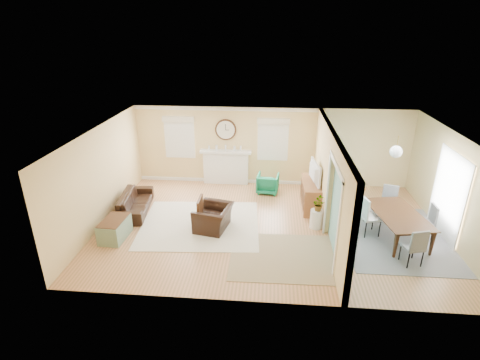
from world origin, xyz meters
name	(u,v)px	position (x,y,z in m)	size (l,w,h in m)	color
floor	(269,226)	(0.00, 0.00, 0.00)	(9.00, 9.00, 0.00)	#9E6F42
wall_back	(271,147)	(0.00, 3.00, 1.30)	(9.00, 0.02, 2.60)	#DDBF7E
wall_front	(268,246)	(0.00, -3.00, 1.30)	(9.00, 0.02, 2.60)	#DDBF7E
wall_left	(101,176)	(-4.50, 0.00, 1.30)	(0.02, 6.00, 2.60)	#DDBF7E
wall_right	(453,188)	(4.50, 0.00, 1.30)	(0.02, 6.00, 2.60)	#DDBF7E
ceiling	(272,133)	(0.00, 0.00, 2.60)	(9.00, 6.00, 0.02)	white
partition	(329,178)	(1.51, 0.28, 1.36)	(0.17, 6.00, 2.60)	#DDBF7E
fireplace	(226,166)	(-1.50, 2.88, 0.60)	(1.70, 0.30, 1.17)	white
wall_clock	(226,130)	(-1.50, 2.97, 1.85)	(0.70, 0.07, 0.70)	#462A15
window_left	(179,134)	(-3.05, 2.95, 1.66)	(1.05, 0.13, 1.42)	white
window_right	(273,137)	(0.05, 2.95, 1.66)	(1.05, 0.13, 1.42)	white
french_doors	(449,195)	(4.45, 0.00, 1.10)	(0.06, 1.70, 2.20)	white
pendant	(396,152)	(3.00, 0.00, 2.20)	(0.30, 0.30, 0.55)	gold
rug_cream	(200,224)	(-1.86, -0.06, 0.01)	(3.14, 2.72, 0.02)	#F1E9CC
rug_jute	(283,257)	(0.36, -1.41, 0.01)	(2.45, 2.00, 0.01)	tan
rug_grey	(395,237)	(3.25, -0.27, 0.01)	(2.62, 3.28, 0.01)	slate
sofa	(135,202)	(-3.87, 0.57, 0.28)	(1.89, 0.74, 0.55)	black
eames_chair	(214,218)	(-1.45, -0.24, 0.32)	(1.00, 0.87, 0.65)	black
green_chair	(268,183)	(-0.07, 2.23, 0.31)	(0.66, 0.68, 0.62)	#007037
trunk	(115,229)	(-3.87, -0.93, 0.26)	(0.60, 0.93, 0.52)	gray
credenza	(311,195)	(1.21, 1.28, 0.40)	(0.50, 1.48, 0.80)	brown
tv	(312,172)	(1.19, 1.28, 1.10)	(1.05, 0.14, 0.61)	black
garden_stool	(316,219)	(1.26, 0.06, 0.25)	(0.35, 0.35, 0.51)	white
potted_plant	(318,204)	(1.26, 0.06, 0.69)	(0.34, 0.29, 0.37)	#337F33
dining_table	(398,225)	(3.25, -0.27, 0.34)	(1.93, 1.08, 0.68)	#462A15
dining_chair_n	(389,200)	(3.31, 0.78, 0.54)	(0.50, 0.50, 0.92)	slate
dining_chair_s	(414,243)	(3.22, -1.43, 0.55)	(0.50, 0.50, 0.93)	slate
dining_chair_w	(371,213)	(2.59, -0.17, 0.61)	(0.55, 0.55, 1.04)	white
dining_chair_e	(426,219)	(3.93, -0.20, 0.53)	(0.40, 0.40, 0.90)	slate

